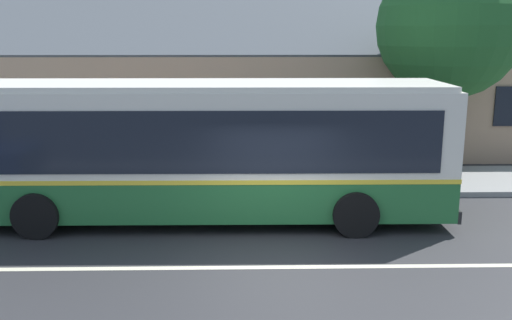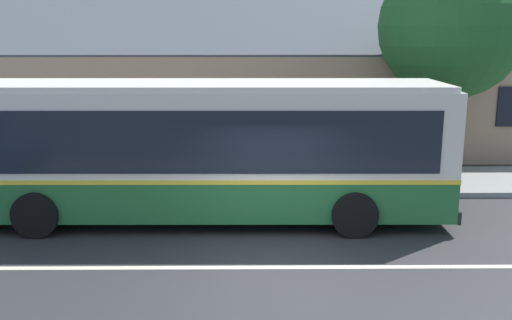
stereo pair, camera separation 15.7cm
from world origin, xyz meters
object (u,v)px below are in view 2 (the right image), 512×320
at_px(transit_bus, 191,147).
at_px(street_tree_primary, 452,27).
at_px(bench_down_street, 53,166).
at_px(bus_stop_sign, 437,134).

relative_size(transit_bus, street_tree_primary, 1.78).
xyz_separation_m(transit_bus, bench_down_street, (-4.29, 3.01, -1.16)).
relative_size(transit_bus, bus_stop_sign, 4.92).
height_order(transit_bus, bus_stop_sign, transit_bus).
height_order(street_tree_primary, bus_stop_sign, street_tree_primary).
bearing_deg(transit_bus, bench_down_street, 144.98).
bearing_deg(bus_stop_sign, bench_down_street, 175.09).
distance_m(transit_bus, bench_down_street, 5.37).
distance_m(bench_down_street, bus_stop_sign, 10.74).
bearing_deg(bench_down_street, transit_bus, -35.02).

